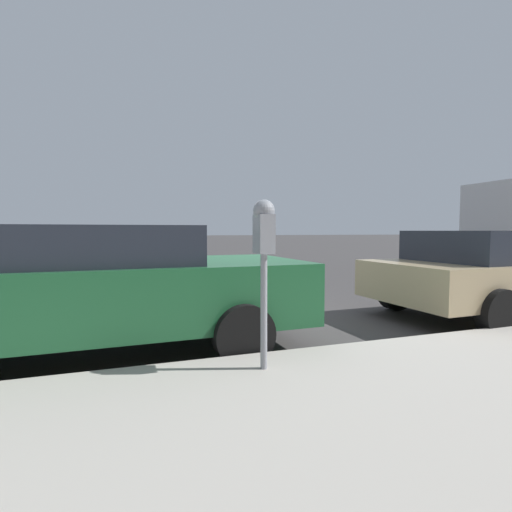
% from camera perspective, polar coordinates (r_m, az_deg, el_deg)
% --- Properties ---
extents(ground_plane, '(220.00, 220.00, 0.00)m').
position_cam_1_polar(ground_plane, '(6.33, -2.16, -9.02)').
color(ground_plane, '#3D3A3A').
extents(parking_meter, '(0.21, 0.19, 1.49)m').
position_cam_1_polar(parking_meter, '(3.47, 1.13, 2.24)').
color(parking_meter, gray).
rests_on(parking_meter, sidewalk).
extents(car_green, '(2.23, 5.04, 1.44)m').
position_cam_1_polar(car_green, '(4.82, -24.00, -3.90)').
color(car_green, '#1E5B33').
rests_on(car_green, ground_plane).
extents(car_tan, '(2.25, 4.50, 1.39)m').
position_cam_1_polar(car_tan, '(7.67, 31.79, -1.71)').
color(car_tan, tan).
rests_on(car_tan, ground_plane).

